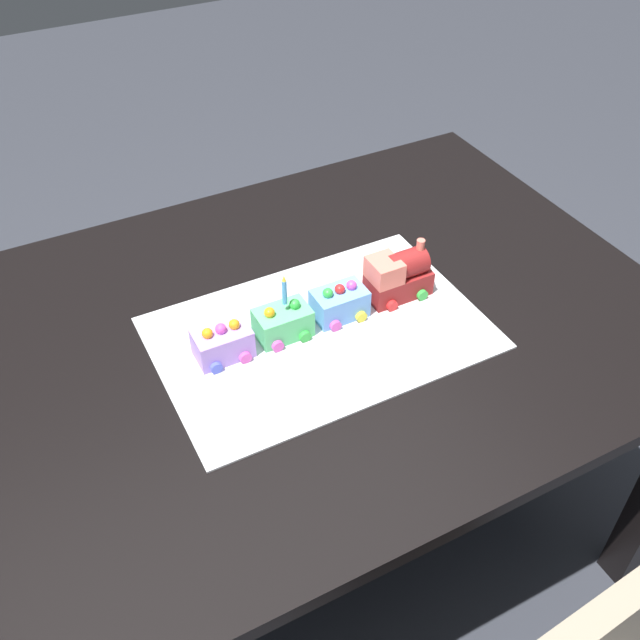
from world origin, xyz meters
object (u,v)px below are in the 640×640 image
object	(u,v)px
cake_car_flatbed_sky_blue	(339,303)
cake_car_hopper_mint_green	(283,322)
dining_table	(305,361)
cake_car_caboose_lavender	(223,343)
birthday_candle	(284,290)
cake_locomotive	(398,276)

from	to	relation	value
cake_car_flatbed_sky_blue	cake_car_hopper_mint_green	xyz separation A→B (m)	(0.12, 0.00, -0.00)
dining_table	cake_car_caboose_lavender	bearing A→B (deg)	6.10
dining_table	birthday_candle	world-z (taller)	birthday_candle
dining_table	birthday_candle	distance (m)	0.22
cake_car_flatbed_sky_blue	cake_car_hopper_mint_green	distance (m)	0.12
cake_car_flatbed_sky_blue	dining_table	bearing A→B (deg)	-15.20
cake_locomotive	cake_car_hopper_mint_green	xyz separation A→B (m)	(0.25, 0.00, -0.02)
cake_car_flatbed_sky_blue	cake_car_caboose_lavender	world-z (taller)	same
dining_table	cake_locomotive	xyz separation A→B (m)	(-0.20, 0.02, 0.16)
dining_table	cake_car_hopper_mint_green	world-z (taller)	cake_car_hopper_mint_green
dining_table	cake_car_flatbed_sky_blue	bearing A→B (deg)	164.80
birthday_candle	cake_car_caboose_lavender	bearing A→B (deg)	0.00
cake_locomotive	cake_car_caboose_lavender	distance (m)	0.37
cake_locomotive	cake_car_hopper_mint_green	distance (m)	0.25
cake_car_hopper_mint_green	birthday_candle	distance (m)	0.07
cake_locomotive	cake_car_caboose_lavender	world-z (taller)	cake_locomotive
cake_car_hopper_mint_green	birthday_candle	world-z (taller)	birthday_candle
cake_car_caboose_lavender	birthday_candle	distance (m)	0.14
dining_table	birthday_candle	xyz separation A→B (m)	(0.05, 0.02, 0.21)
dining_table	cake_car_flatbed_sky_blue	xyz separation A→B (m)	(-0.07, 0.02, 0.14)
cake_locomotive	birthday_candle	size ratio (longest dim) A/B	2.21
cake_car_hopper_mint_green	birthday_candle	xyz separation A→B (m)	(-0.01, -0.00, 0.07)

